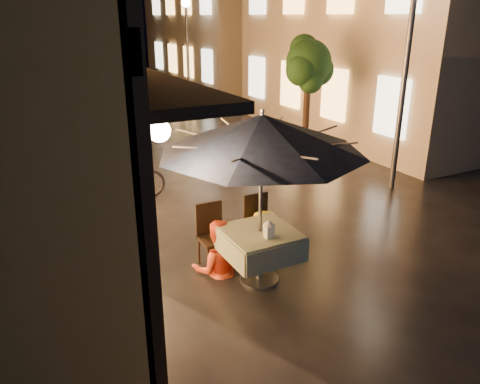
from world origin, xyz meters
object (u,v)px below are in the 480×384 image
cafe_table (260,243)px  table_lantern (269,228)px  person_orange (217,222)px  streetlamp_near (408,50)px  patio_umbrella (262,134)px  person_yellow (265,213)px  bicycle_0 (120,179)px

cafe_table → table_lantern: 0.40m
table_lantern → person_orange: bearing=118.8°
table_lantern → person_orange: person_orange is taller
streetlamp_near → cafe_table: 5.45m
streetlamp_near → patio_umbrella: (-4.50, -2.01, -0.77)m
patio_umbrella → table_lantern: (-0.00, -0.23, -1.23)m
person_orange → person_yellow: person_orange is taller
table_lantern → person_orange: (-0.41, 0.75, -0.13)m
person_yellow → bicycle_0: (-1.38, 3.38, -0.28)m
streetlamp_near → person_orange: bearing=-163.2°
table_lantern → person_yellow: (0.40, 0.79, -0.16)m
cafe_table → table_lantern: table_lantern is taller
streetlamp_near → bicycle_0: bearing=160.7°
table_lantern → patio_umbrella: bearing=90.0°
streetlamp_near → table_lantern: size_ratio=16.92×
person_orange → person_yellow: bearing=-160.2°
cafe_table → bicycle_0: 4.05m
person_orange → person_yellow: 0.82m
cafe_table → person_orange: person_orange is taller
table_lantern → bicycle_0: (-0.98, 4.16, -0.44)m
streetlamp_near → bicycle_0: streetlamp_near is taller
cafe_table → patio_umbrella: patio_umbrella is taller
patio_umbrella → streetlamp_near: bearing=24.1°
patio_umbrella → table_lantern: size_ratio=11.01×
person_orange → bicycle_0: 3.47m
streetlamp_near → table_lantern: bearing=-153.5°
streetlamp_near → person_yellow: size_ratio=2.81×
table_lantern → person_yellow: size_ratio=0.17×
table_lantern → cafe_table: bearing=90.0°
cafe_table → table_lantern: (0.00, -0.23, 0.33)m
patio_umbrella → bicycle_0: patio_umbrella is taller
cafe_table → person_yellow: (0.40, 0.55, 0.17)m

